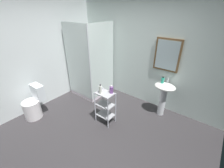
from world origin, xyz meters
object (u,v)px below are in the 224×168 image
Objects in this scene: lotion_bottle_white at (100,89)px; conditioner_bottle_purple at (111,90)px; hand_soap_bottle at (163,80)px; shower_stall at (91,79)px; storage_cart at (105,105)px; toilet at (34,105)px; pedestal_sink at (164,93)px; rinse_cup at (101,89)px.

lotion_bottle_white reaches higher than conditioner_bottle_purple.
conditioner_bottle_purple is at bearing -126.53° from hand_soap_bottle.
storage_cart is (1.11, -0.70, -0.03)m from shower_stall.
hand_soap_bottle is (2.21, 1.90, 0.56)m from toilet.
hand_soap_bottle is (1.91, 0.33, 0.41)m from shower_stall.
lotion_bottle_white reaches higher than storage_cart.
pedestal_sink is 8.30× the size of rinse_cup.
toilet is 1.86m from conditioner_bottle_purple.
shower_stall is 1.98m from hand_soap_bottle.
shower_stall is 13.18× the size of hand_soap_bottle.
pedestal_sink is 4.82× the size of conditioner_bottle_purple.
pedestal_sink is 1.43m from rinse_cup.
lotion_bottle_white is (-0.94, -1.07, 0.25)m from pedestal_sink.
hand_soap_bottle reaches higher than rinse_cup.
pedestal_sink is at bearing 50.13° from conditioner_bottle_purple.
shower_stall is 1.34m from lotion_bottle_white.
shower_stall reaches higher than hand_soap_bottle.
rinse_cup is (-0.99, -1.01, 0.21)m from pedestal_sink.
toilet is at bearing -139.39° from hand_soap_bottle.
rinse_cup is at bearing -34.73° from shower_stall.
lotion_bottle_white is (-0.86, -1.09, -0.05)m from hand_soap_bottle.
shower_stall is 1.31m from storage_cart.
shower_stall is at bearing 144.13° from lotion_bottle_white.
hand_soap_bottle is 1.39m from lotion_bottle_white.
pedestal_sink is at bearing 45.36° from rinse_cup.
conditioner_bottle_purple reaches higher than rinse_cup.
lotion_bottle_white is at bearing -131.29° from pedestal_sink.
shower_stall is 2.02m from pedestal_sink.
lotion_bottle_white is at bearing 31.04° from toilet.
lotion_bottle_white is (1.35, 0.81, 0.51)m from toilet.
shower_stall is 11.89× the size of conditioner_bottle_purple.
lotion_bottle_white is at bearing -35.87° from shower_stall.
pedestal_sink is at bearing -7.95° from hand_soap_bottle.
toilet is 1.66m from lotion_bottle_white.
pedestal_sink is 1.23m from conditioner_bottle_purple.
lotion_bottle_white is at bearing -140.12° from storage_cart.
conditioner_bottle_purple is (-0.78, -0.93, 0.24)m from pedestal_sink.
pedestal_sink reaches higher than toilet.
storage_cart is at bearing -4.65° from rinse_cup.
lotion_bottle_white is 1.21× the size of conditioner_bottle_purple.
shower_stall is 9.82× the size of lotion_bottle_white.
pedestal_sink is 1.07× the size of toilet.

